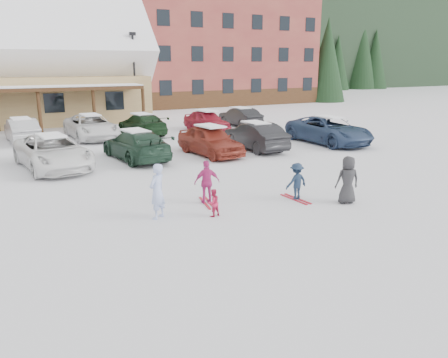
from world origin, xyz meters
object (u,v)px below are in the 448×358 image
parked_car_6 (329,130)px  parked_car_12 (207,121)px  toddler_red (213,203)px  parked_car_4 (210,140)px  parked_car_5 (255,136)px  parked_car_3 (136,145)px  parked_car_10 (91,127)px  alpine_hotel (187,27)px  parked_car_13 (240,117)px  adult_skier (157,191)px  parked_car_9 (22,130)px  parked_car_11 (142,124)px  bystander_dark (348,180)px  parked_car_2 (53,152)px  child_navy (296,181)px  lamp_post (134,72)px  child_magenta (207,182)px

parked_car_6 → parked_car_12: parked_car_6 is taller
toddler_red → parked_car_4: bearing=-126.2°
toddler_red → parked_car_5: 11.05m
parked_car_3 → parked_car_10: parked_car_10 is taller
alpine_hotel → parked_car_13: 22.27m
adult_skier → parked_car_9: 16.71m
parked_car_5 → parked_car_11: bearing=-63.0°
parked_car_9 → parked_car_12: parked_car_12 is taller
parked_car_9 → parked_car_11: (7.25, -0.57, -0.02)m
bystander_dark → parked_car_6: 11.61m
parked_car_3 → parked_car_5: (6.57, -0.45, 0.02)m
adult_skier → parked_car_2: bearing=-112.2°
parked_car_6 → parked_car_13: parked_car_6 is taller
adult_skier → parked_car_6: bearing=174.5°
child_navy → parked_car_4: bearing=-98.6°
parked_car_2 → parked_car_6: parked_car_6 is taller
parked_car_3 → parked_car_4: bearing=163.0°
child_navy → parked_car_9: parked_car_9 is taller
alpine_hotel → lamp_post: 17.97m
adult_skier → parked_car_10: size_ratio=0.32×
parked_car_4 → parked_car_9: size_ratio=1.02×
bystander_dark → parked_car_5: (2.12, 9.59, -0.07)m
parked_car_5 → parked_car_10: parked_car_10 is taller
bystander_dark → parked_car_2: (-8.32, 9.90, -0.06)m
alpine_hotel → toddler_red: 41.11m
bystander_dark → parked_car_10: size_ratio=0.30×
parked_car_2 → parked_car_9: parked_car_2 is taller
child_magenta → parked_car_4: (3.53, 7.26, 0.01)m
child_magenta → toddler_red: bearing=83.2°
bystander_dark → parked_car_5: bearing=-84.7°
parked_car_11 → parked_car_4: bearing=92.5°
parked_car_6 → alpine_hotel: bearing=81.5°
parked_car_13 → parked_car_2: bearing=25.9°
child_navy → parked_car_3: 9.48m
parked_car_3 → lamp_post: bearing=-113.1°
parked_car_4 → parked_car_12: bearing=59.2°
lamp_post → parked_car_13: 9.46m
parked_car_4 → parked_car_13: bearing=45.4°
parked_car_10 → lamp_post: bearing=50.9°
parked_car_4 → parked_car_5: bearing=-3.4°
alpine_hotel → bystander_dark: alpine_hotel is taller
lamp_post → parked_car_6: lamp_post is taller
parked_car_3 → parked_car_4: (3.74, -0.65, 0.04)m
parked_car_2 → parked_car_4: (7.60, -0.51, -0.00)m
child_magenta → bystander_dark: size_ratio=0.91×
lamp_post → parked_car_12: size_ratio=1.63×
toddler_red → child_magenta: bearing=-118.2°
child_magenta → child_navy: bearing=170.6°
toddler_red → child_magenta: 1.38m
child_navy → parked_car_3: size_ratio=0.26×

